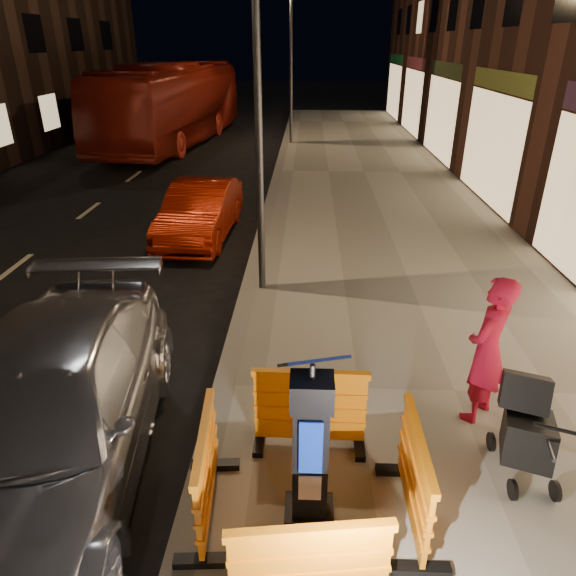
{
  "coord_description": "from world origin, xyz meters",
  "views": [
    {
      "loc": [
        1.06,
        -5.48,
        4.22
      ],
      "look_at": [
        0.8,
        1.0,
        1.1
      ],
      "focal_mm": 32.0,
      "sensor_mm": 36.0,
      "label": 1
    }
  ],
  "objects_px": {
    "barrier_back": "(310,409)",
    "stroller": "(528,433)",
    "bus_doubledecker": "(177,143)",
    "man": "(487,350)",
    "car_red": "(202,237)",
    "barrier_front": "(310,573)",
    "barrier_kerbside": "(207,473)",
    "car_silver": "(59,470)",
    "parking_kiosk": "(311,443)",
    "barrier_bldgside": "(414,479)"
  },
  "relations": [
    {
      "from": "car_silver",
      "to": "bus_doubledecker",
      "type": "height_order",
      "value": "bus_doubledecker"
    },
    {
      "from": "barrier_bldgside",
      "to": "bus_doubledecker",
      "type": "bearing_deg",
      "value": 19.12
    },
    {
      "from": "barrier_back",
      "to": "car_red",
      "type": "bearing_deg",
      "value": 110.99
    },
    {
      "from": "barrier_bldgside",
      "to": "man",
      "type": "xyz_separation_m",
      "value": [
        1.05,
        1.54,
        0.42
      ]
    },
    {
      "from": "car_silver",
      "to": "man",
      "type": "distance_m",
      "value": 4.94
    },
    {
      "from": "car_silver",
      "to": "barrier_front",
      "type": "bearing_deg",
      "value": -36.06
    },
    {
      "from": "barrier_front",
      "to": "barrier_kerbside",
      "type": "height_order",
      "value": "same"
    },
    {
      "from": "car_red",
      "to": "man",
      "type": "distance_m",
      "value": 7.99
    },
    {
      "from": "barrier_front",
      "to": "barrier_back",
      "type": "distance_m",
      "value": 1.9
    },
    {
      "from": "parking_kiosk",
      "to": "barrier_front",
      "type": "relative_size",
      "value": 1.4
    },
    {
      "from": "parking_kiosk",
      "to": "barrier_front",
      "type": "distance_m",
      "value": 1.03
    },
    {
      "from": "parking_kiosk",
      "to": "barrier_back",
      "type": "distance_m",
      "value": 1.03
    },
    {
      "from": "bus_doubledecker",
      "to": "man",
      "type": "xyz_separation_m",
      "value": [
        8.15,
        -18.89,
        1.06
      ]
    },
    {
      "from": "barrier_back",
      "to": "car_red",
      "type": "relative_size",
      "value": 0.32
    },
    {
      "from": "bus_doubledecker",
      "to": "stroller",
      "type": "bearing_deg",
      "value": -60.97
    },
    {
      "from": "parking_kiosk",
      "to": "barrier_front",
      "type": "bearing_deg",
      "value": -92.03
    },
    {
      "from": "barrier_front",
      "to": "bus_doubledecker",
      "type": "relative_size",
      "value": 0.1
    },
    {
      "from": "barrier_bldgside",
      "to": "stroller",
      "type": "relative_size",
      "value": 1.22
    },
    {
      "from": "barrier_kerbside",
      "to": "man",
      "type": "bearing_deg",
      "value": -66.52
    },
    {
      "from": "barrier_back",
      "to": "stroller",
      "type": "relative_size",
      "value": 1.22
    },
    {
      "from": "parking_kiosk",
      "to": "bus_doubledecker",
      "type": "distance_m",
      "value": 21.35
    },
    {
      "from": "barrier_bldgside",
      "to": "car_red",
      "type": "xyz_separation_m",
      "value": [
        -3.52,
        8.01,
        -0.64
      ]
    },
    {
      "from": "bus_doubledecker",
      "to": "stroller",
      "type": "relative_size",
      "value": 11.95
    },
    {
      "from": "parking_kiosk",
      "to": "man",
      "type": "height_order",
      "value": "man"
    },
    {
      "from": "barrier_kerbside",
      "to": "barrier_bldgside",
      "type": "bearing_deg",
      "value": -94.03
    },
    {
      "from": "barrier_front",
      "to": "car_silver",
      "type": "height_order",
      "value": "barrier_front"
    },
    {
      "from": "barrier_back",
      "to": "car_silver",
      "type": "height_order",
      "value": "barrier_back"
    },
    {
      "from": "car_red",
      "to": "stroller",
      "type": "xyz_separation_m",
      "value": [
        4.77,
        -7.37,
        0.66
      ]
    },
    {
      "from": "car_silver",
      "to": "barrier_back",
      "type": "bearing_deg",
      "value": 0.92
    },
    {
      "from": "barrier_kerbside",
      "to": "parking_kiosk",
      "type": "bearing_deg",
      "value": -94.03
    },
    {
      "from": "car_red",
      "to": "man",
      "type": "bearing_deg",
      "value": -52.29
    },
    {
      "from": "car_silver",
      "to": "car_red",
      "type": "height_order",
      "value": "car_silver"
    },
    {
      "from": "barrier_front",
      "to": "car_red",
      "type": "relative_size",
      "value": 0.32
    },
    {
      "from": "barrier_bldgside",
      "to": "man",
      "type": "bearing_deg",
      "value": -34.46
    },
    {
      "from": "barrier_back",
      "to": "bus_doubledecker",
      "type": "xyz_separation_m",
      "value": [
        -6.14,
        19.47,
        -0.64
      ]
    },
    {
      "from": "barrier_back",
      "to": "stroller",
      "type": "height_order",
      "value": "stroller"
    },
    {
      "from": "barrier_kerbside",
      "to": "bus_doubledecker",
      "type": "bearing_deg",
      "value": 10.24
    },
    {
      "from": "barrier_back",
      "to": "barrier_bldgside",
      "type": "height_order",
      "value": "same"
    },
    {
      "from": "car_silver",
      "to": "man",
      "type": "height_order",
      "value": "man"
    },
    {
      "from": "barrier_bldgside",
      "to": "car_silver",
      "type": "distance_m",
      "value": 3.78
    },
    {
      "from": "barrier_back",
      "to": "man",
      "type": "xyz_separation_m",
      "value": [
        2.0,
        0.59,
        0.42
      ]
    },
    {
      "from": "man",
      "to": "barrier_back",
      "type": "bearing_deg",
      "value": -33.61
    },
    {
      "from": "barrier_bldgside",
      "to": "car_red",
      "type": "height_order",
      "value": "barrier_bldgside"
    },
    {
      "from": "barrier_back",
      "to": "barrier_kerbside",
      "type": "relative_size",
      "value": 1.0
    },
    {
      "from": "bus_doubledecker",
      "to": "barrier_bldgside",
      "type": "bearing_deg",
      "value": -64.7
    },
    {
      "from": "barrier_back",
      "to": "stroller",
      "type": "xyz_separation_m",
      "value": [
        2.2,
        -0.31,
        0.02
      ]
    },
    {
      "from": "barrier_front",
      "to": "stroller",
      "type": "height_order",
      "value": "stroller"
    },
    {
      "from": "bus_doubledecker",
      "to": "barrier_front",
      "type": "bearing_deg",
      "value": -67.81
    },
    {
      "from": "car_silver",
      "to": "bus_doubledecker",
      "type": "bearing_deg",
      "value": 93.18
    },
    {
      "from": "parking_kiosk",
      "to": "car_red",
      "type": "bearing_deg",
      "value": 105.77
    }
  ]
}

